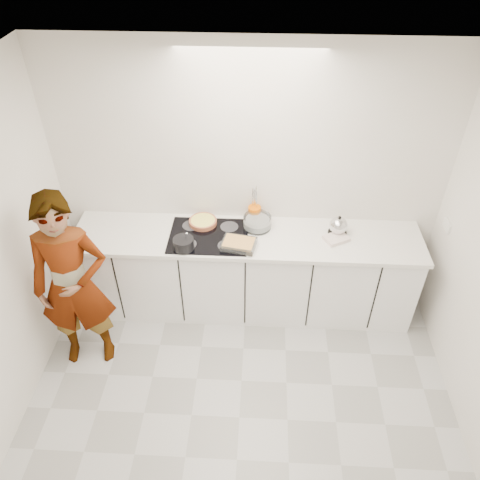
# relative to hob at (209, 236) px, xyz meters

# --- Properties ---
(floor) EXTENTS (3.60, 3.20, 0.00)m
(floor) POSITION_rel_hob_xyz_m (0.35, -1.26, -0.92)
(floor) COLOR #B7B7B7
(floor) RESTS_ON ground
(ceiling) EXTENTS (3.60, 3.20, 0.00)m
(ceiling) POSITION_rel_hob_xyz_m (0.35, -1.26, 1.68)
(ceiling) COLOR white
(ceiling) RESTS_ON wall_back
(wall_back) EXTENTS (3.60, 0.00, 2.60)m
(wall_back) POSITION_rel_hob_xyz_m (0.35, 0.34, 0.38)
(wall_back) COLOR white
(wall_back) RESTS_ON ground
(base_cabinets) EXTENTS (3.20, 0.58, 0.87)m
(base_cabinets) POSITION_rel_hob_xyz_m (0.35, 0.02, -0.48)
(base_cabinets) COLOR white
(base_cabinets) RESTS_ON floor
(countertop) EXTENTS (3.24, 0.64, 0.04)m
(countertop) POSITION_rel_hob_xyz_m (0.35, 0.02, -0.03)
(countertop) COLOR white
(countertop) RESTS_ON base_cabinets
(hob) EXTENTS (0.72, 0.54, 0.01)m
(hob) POSITION_rel_hob_xyz_m (0.00, 0.00, 0.00)
(hob) COLOR black
(hob) RESTS_ON countertop
(tart_dish) EXTENTS (0.34, 0.34, 0.04)m
(tart_dish) POSITION_rel_hob_xyz_m (-0.07, 0.18, 0.03)
(tart_dish) COLOR #A95838
(tart_dish) RESTS_ON hob
(saucepan) EXTENTS (0.23, 0.23, 0.18)m
(saucepan) POSITION_rel_hob_xyz_m (-0.20, -0.19, 0.06)
(saucepan) COLOR black
(saucepan) RESTS_ON hob
(baking_dish) EXTENTS (0.33, 0.27, 0.06)m
(baking_dish) POSITION_rel_hob_xyz_m (0.29, -0.15, 0.04)
(baking_dish) COLOR silver
(baking_dish) RESTS_ON hob
(mixing_bowl) EXTENTS (0.33, 0.33, 0.12)m
(mixing_bowl) POSITION_rel_hob_xyz_m (0.44, 0.16, 0.05)
(mixing_bowl) COLOR silver
(mixing_bowl) RESTS_ON countertop
(tea_towel) EXTENTS (0.26, 0.23, 0.03)m
(tea_towel) POSITION_rel_hob_xyz_m (1.17, 0.01, 0.01)
(tea_towel) COLOR white
(tea_towel) RESTS_ON countertop
(kettle) EXTENTS (0.22, 0.22, 0.20)m
(kettle) POSITION_rel_hob_xyz_m (1.19, 0.11, 0.08)
(kettle) COLOR black
(kettle) RESTS_ON countertop
(utensil_crock) EXTENTS (0.15, 0.15, 0.15)m
(utensil_crock) POSITION_rel_hob_xyz_m (0.41, 0.28, 0.07)
(utensil_crock) COLOR #F16803
(utensil_crock) RESTS_ON countertop
(cook) EXTENTS (0.70, 0.52, 1.75)m
(cook) POSITION_rel_hob_xyz_m (-1.06, -0.66, -0.04)
(cook) COLOR white
(cook) RESTS_ON floor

